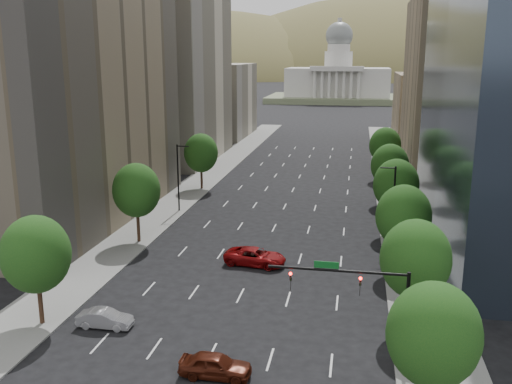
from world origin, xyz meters
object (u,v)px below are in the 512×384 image
Objects in this scene: capitol at (338,82)px; car_red_far at (255,257)px; car_silver at (105,319)px; traffic_signal at (368,296)px; car_maroon at (215,365)px.

capitol is 9.81× the size of car_red_far.
car_silver is at bearing 156.92° from car_red_far.
car_maroon is at bearing -164.12° from traffic_signal.
car_maroon is (-9.53, -2.71, -4.37)m from traffic_signal.
traffic_signal is at bearing -141.27° from car_red_far.
traffic_signal reaches higher than car_maroon.
car_silver is at bearing 172.84° from traffic_signal.
traffic_signal is 20.18m from car_silver.
car_silver is 17.53m from car_red_far.
traffic_signal is 1.49× the size of car_red_far.
car_red_far reaches higher than car_silver.
car_maroon is 1.11× the size of car_silver.
capitol is (-10.53, 219.71, 3.40)m from traffic_signal.
capitol is 14.08× the size of car_silver.
car_maroon is 20.26m from car_red_far.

